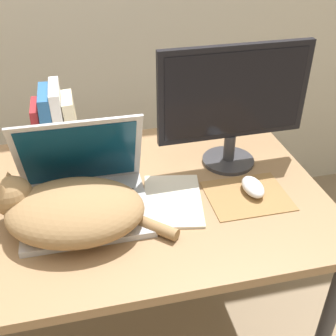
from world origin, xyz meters
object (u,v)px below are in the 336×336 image
object	(u,v)px
cat	(70,210)
computer_mouse	(253,187)
laptop	(84,193)
notepad	(173,200)
external_monitor	(234,101)
book_row	(55,125)

from	to	relation	value
cat	computer_mouse	world-z (taller)	cat
laptop	computer_mouse	distance (m)	0.48
computer_mouse	notepad	size ratio (longest dim) A/B	0.38
external_monitor	computer_mouse	size ratio (longest dim) A/B	4.60
external_monitor	computer_mouse	xyz separation A→B (m)	(0.01, -0.18, -0.19)
cat	computer_mouse	size ratio (longest dim) A/B	4.51
laptop	book_row	bearing A→B (deg)	102.16
computer_mouse	cat	bearing A→B (deg)	-175.81
computer_mouse	notepad	xyz separation A→B (m)	(-0.24, 0.01, -0.02)
book_row	notepad	bearing A→B (deg)	-47.48
cat	book_row	size ratio (longest dim) A/B	1.88
cat	notepad	size ratio (longest dim) A/B	1.72
laptop	cat	size ratio (longest dim) A/B	0.74
laptop	external_monitor	size ratio (longest dim) A/B	0.73
book_row	external_monitor	bearing A→B (deg)	-18.12
external_monitor	notepad	world-z (taller)	external_monitor
external_monitor	notepad	size ratio (longest dim) A/B	1.76
laptop	computer_mouse	bearing A→B (deg)	-4.77
notepad	external_monitor	bearing A→B (deg)	35.80
notepad	cat	bearing A→B (deg)	-169.75
notepad	computer_mouse	bearing A→B (deg)	-3.17
cat	notepad	xyz separation A→B (m)	(0.28, 0.05, -0.06)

